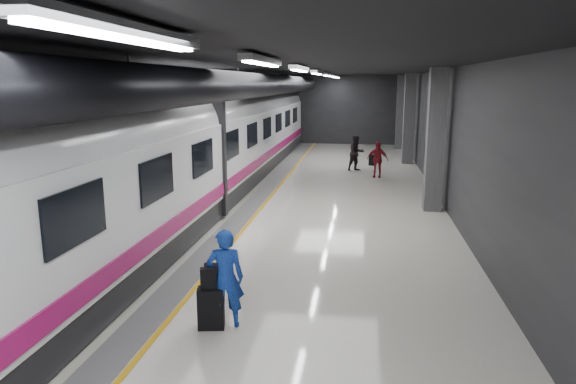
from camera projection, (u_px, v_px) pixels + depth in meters
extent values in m
plane|color=beige|center=(283.00, 220.00, 15.33)|extent=(40.00, 40.00, 0.00)
cube|color=black|center=(283.00, 66.00, 14.39)|extent=(10.00, 40.00, 0.02)
cube|color=#28282B|center=(329.00, 110.00, 34.21)|extent=(10.00, 0.02, 4.50)
cube|color=#28282B|center=(121.00, 143.00, 15.57)|extent=(0.02, 40.00, 4.50)
cube|color=#28282B|center=(462.00, 149.00, 14.15)|extent=(0.02, 40.00, 4.50)
cube|color=slate|center=(239.00, 219.00, 15.52)|extent=(0.65, 39.80, 0.01)
cube|color=gold|center=(252.00, 219.00, 15.47)|extent=(0.10, 39.80, 0.01)
cylinder|color=black|center=(238.00, 86.00, 14.69)|extent=(0.80, 38.00, 0.80)
cube|color=silver|center=(129.00, 31.00, 3.69)|extent=(0.22, 2.60, 0.10)
cube|color=silver|center=(263.00, 60.00, 8.52)|extent=(0.22, 2.60, 0.10)
cube|color=silver|center=(300.00, 68.00, 13.36)|extent=(0.22, 2.60, 0.10)
cube|color=silver|center=(317.00, 72.00, 18.20)|extent=(0.22, 2.60, 0.10)
cube|color=silver|center=(327.00, 74.00, 23.04)|extent=(0.22, 2.60, 0.10)
cube|color=silver|center=(334.00, 76.00, 27.87)|extent=(0.22, 2.60, 0.10)
cube|color=silver|center=(337.00, 77.00, 31.74)|extent=(0.22, 2.60, 0.10)
cube|color=#515154|center=(435.00, 141.00, 16.15)|extent=(0.55, 0.55, 4.50)
cube|color=#515154|center=(409.00, 119.00, 25.83)|extent=(0.55, 0.55, 4.50)
cube|color=#515154|center=(401.00, 112.00, 31.63)|extent=(0.55, 0.55, 4.50)
cube|color=black|center=(179.00, 205.00, 15.72)|extent=(2.80, 38.00, 0.60)
cube|color=white|center=(177.00, 160.00, 15.43)|extent=(2.90, 38.00, 2.20)
cylinder|color=white|center=(175.00, 129.00, 15.23)|extent=(2.80, 38.00, 2.80)
cube|color=#980D54|center=(225.00, 188.00, 15.39)|extent=(0.04, 38.00, 0.35)
cube|color=black|center=(176.00, 152.00, 15.38)|extent=(3.05, 0.25, 3.80)
cube|color=black|center=(76.00, 216.00, 7.40)|extent=(0.05, 1.60, 0.85)
cube|color=black|center=(157.00, 179.00, 10.30)|extent=(0.05, 1.60, 0.85)
cube|color=black|center=(203.00, 157.00, 13.20)|extent=(0.05, 1.60, 0.85)
cube|color=black|center=(232.00, 144.00, 16.10)|extent=(0.05, 1.60, 0.85)
cube|color=black|center=(252.00, 135.00, 19.01)|extent=(0.05, 1.60, 0.85)
cube|color=black|center=(267.00, 128.00, 21.91)|extent=(0.05, 1.60, 0.85)
cube|color=black|center=(279.00, 122.00, 24.81)|extent=(0.05, 1.60, 0.85)
cube|color=black|center=(288.00, 118.00, 27.72)|extent=(0.05, 1.60, 0.85)
cube|color=black|center=(295.00, 115.00, 30.62)|extent=(0.05, 1.60, 0.85)
imported|color=blue|center=(225.00, 278.00, 8.53)|extent=(0.70, 0.54, 1.70)
cube|color=black|center=(211.00, 308.00, 8.56)|extent=(0.48, 0.35, 0.71)
cube|color=black|center=(208.00, 278.00, 8.44)|extent=(0.29, 0.21, 0.35)
imported|color=black|center=(356.00, 153.00, 23.84)|extent=(1.03, 0.98, 1.67)
imported|color=maroon|center=(377.00, 159.00, 22.22)|extent=(0.95, 0.50, 1.55)
cube|color=black|center=(372.00, 160.00, 25.51)|extent=(0.37, 0.25, 0.53)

